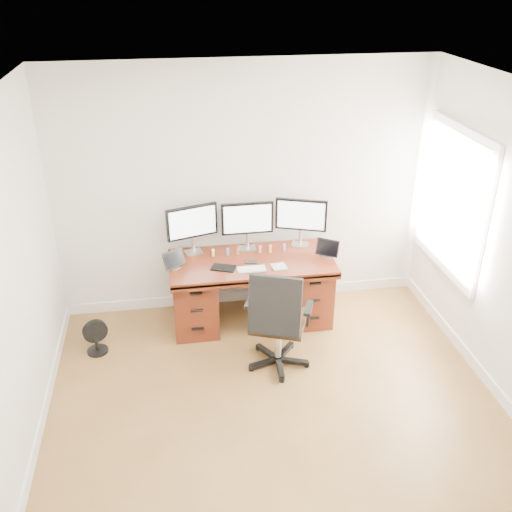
{
  "coord_description": "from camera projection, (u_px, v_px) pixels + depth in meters",
  "views": [
    {
      "loc": [
        -0.79,
        -3.37,
        3.51
      ],
      "look_at": [
        0.0,
        1.5,
        0.95
      ],
      "focal_mm": 40.0,
      "sensor_mm": 36.0,
      "label": 1
    }
  ],
  "objects": [
    {
      "name": "figurine_yellow",
      "position": [
        213.0,
        252.0,
        5.96
      ],
      "size": [
        0.03,
        0.03,
        0.09
      ],
      "color": "#E7DF79",
      "rests_on": "desk"
    },
    {
      "name": "tablet_right",
      "position": [
        328.0,
        249.0,
        5.94
      ],
      "size": [
        0.24,
        0.19,
        0.19
      ],
      "rotation": [
        0.0,
        0.0,
        -0.58
      ],
      "color": "silver",
      "rests_on": "desk"
    },
    {
      "name": "phone",
      "position": [
        251.0,
        262.0,
        5.86
      ],
      "size": [
        0.15,
        0.1,
        0.01
      ],
      "primitive_type": "cube",
      "rotation": [
        0.0,
        0.0,
        -0.3
      ],
      "color": "black",
      "rests_on": "desk"
    },
    {
      "name": "figurine_brown",
      "position": [
        238.0,
        250.0,
        6.0
      ],
      "size": [
        0.03,
        0.03,
        0.09
      ],
      "color": "brown",
      "rests_on": "desk"
    },
    {
      "name": "figurine_pink",
      "position": [
        260.0,
        249.0,
        6.04
      ],
      "size": [
        0.03,
        0.03,
        0.09
      ],
      "color": "pink",
      "rests_on": "desk"
    },
    {
      "name": "back_wall",
      "position": [
        245.0,
        190.0,
        6.03
      ],
      "size": [
        4.0,
        0.1,
        2.7
      ],
      "primitive_type": "cube",
      "color": "white",
      "rests_on": "ground"
    },
    {
      "name": "monitor_center",
      "position": [
        247.0,
        220.0,
        5.99
      ],
      "size": [
        0.55,
        0.14,
        0.53
      ],
      "rotation": [
        0.0,
        0.0,
        0.0
      ],
      "color": "silver",
      "rests_on": "desk"
    },
    {
      "name": "monitor_left",
      "position": [
        192.0,
        224.0,
        5.91
      ],
      "size": [
        0.54,
        0.19,
        0.53
      ],
      "rotation": [
        0.0,
        0.0,
        0.29
      ],
      "color": "silver",
      "rests_on": "desk"
    },
    {
      "name": "trackpad",
      "position": [
        279.0,
        267.0,
        5.77
      ],
      "size": [
        0.16,
        0.16,
        0.01
      ],
      "primitive_type": "cube",
      "rotation": [
        0.0,
        0.0,
        0.11
      ],
      "color": "silver",
      "rests_on": "desk"
    },
    {
      "name": "figurine_purple",
      "position": [
        284.0,
        247.0,
        6.07
      ],
      "size": [
        0.03,
        0.03,
        0.09
      ],
      "color": "#896DD0",
      "rests_on": "desk"
    },
    {
      "name": "keyboard",
      "position": [
        252.0,
        269.0,
        5.72
      ],
      "size": [
        0.28,
        0.12,
        0.01
      ],
      "primitive_type": "cube",
      "rotation": [
        0.0,
        0.0,
        -0.0
      ],
      "color": "white",
      "rests_on": "desk"
    },
    {
      "name": "ground",
      "position": [
        285.0,
        441.0,
        4.68
      ],
      "size": [
        4.5,
        4.5,
        0.0
      ],
      "primitive_type": "plane",
      "color": "olive",
      "rests_on": "ground"
    },
    {
      "name": "figurine_orange",
      "position": [
        270.0,
        248.0,
        6.05
      ],
      "size": [
        0.03,
        0.03,
        0.09
      ],
      "color": "#E3A854",
      "rests_on": "desk"
    },
    {
      "name": "floor_fan",
      "position": [
        96.0,
        338.0,
        5.67
      ],
      "size": [
        0.25,
        0.21,
        0.36
      ],
      "rotation": [
        0.0,
        0.0,
        0.35
      ],
      "color": "black",
      "rests_on": "ground"
    },
    {
      "name": "tablet_left",
      "position": [
        174.0,
        261.0,
        5.71
      ],
      "size": [
        0.23,
        0.2,
        0.19
      ],
      "rotation": [
        0.0,
        0.0,
        0.63
      ],
      "color": "silver",
      "rests_on": "desk"
    },
    {
      "name": "figurine_blue",
      "position": [
        228.0,
        251.0,
        5.99
      ],
      "size": [
        0.03,
        0.03,
        0.09
      ],
      "color": "#5669E9",
      "rests_on": "desk"
    },
    {
      "name": "monitor_right",
      "position": [
        301.0,
        216.0,
        6.07
      ],
      "size": [
        0.53,
        0.22,
        0.53
      ],
      "rotation": [
        0.0,
        0.0,
        -0.35
      ],
      "color": "silver",
      "rests_on": "desk"
    },
    {
      "name": "drawing_tablet",
      "position": [
        224.0,
        268.0,
        5.75
      ],
      "size": [
        0.28,
        0.23,
        0.01
      ],
      "primitive_type": "cube",
      "rotation": [
        0.0,
        0.0,
        -0.38
      ],
      "color": "black",
      "rests_on": "desk"
    },
    {
      "name": "desk",
      "position": [
        251.0,
        287.0,
        6.1
      ],
      "size": [
        1.7,
        0.8,
        0.75
      ],
      "color": "#562011",
      "rests_on": "ground"
    },
    {
      "name": "office_chair",
      "position": [
        277.0,
        336.0,
        5.38
      ],
      "size": [
        0.74,
        0.74,
        1.08
      ],
      "rotation": [
        0.0,
        0.0,
        -0.37
      ],
      "color": "black",
      "rests_on": "ground"
    }
  ]
}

